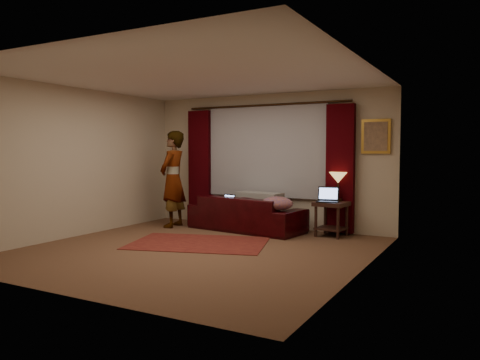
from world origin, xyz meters
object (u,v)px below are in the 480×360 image
laptop_sofa (225,201)px  end_table (331,219)px  tiffany_lamp (338,187)px  sofa (246,207)px  laptop_table (328,195)px  person (173,179)px

laptop_sofa → end_table: bearing=27.1°
tiffany_lamp → laptop_sofa: bearing=-166.3°
sofa → laptop_sofa: size_ratio=6.84×
laptop_table → end_table: bearing=53.0°
laptop_sofa → laptop_table: (1.93, 0.23, 0.18)m
sofa → laptop_sofa: 0.42m
end_table → sofa: bearing=-173.8°
sofa → person: person is taller
sofa → laptop_sofa: sofa is taller
laptop_sofa → end_table: size_ratio=0.53×
end_table → laptop_table: 0.45m
person → laptop_table: bearing=89.6°
end_table → person: bearing=-170.9°
person → end_table: bearing=91.1°
sofa → tiffany_lamp: tiffany_lamp is taller
laptop_sofa → sofa: bearing=39.4°
laptop_sofa → person: 1.16m
end_table → person: 3.16m
laptop_sofa → person: (-1.08, -0.17, 0.39)m
laptop_table → laptop_sofa: bearing=175.9°
end_table → person: person is taller
laptop_table → person: person is taller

